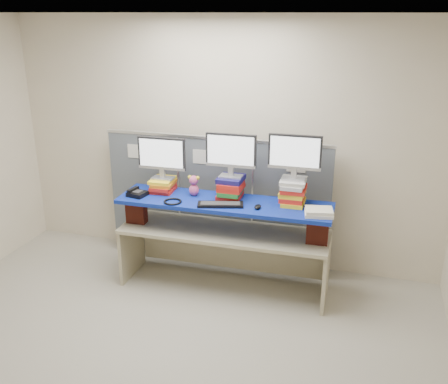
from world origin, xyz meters
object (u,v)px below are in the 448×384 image
(monitor_right, at_px, (295,154))
(monitor_left, at_px, (162,156))
(monitor_center, at_px, (231,153))
(blue_board, at_px, (224,203))
(desk_phone, at_px, (137,193))
(desk, at_px, (224,242))
(keyboard, at_px, (220,204))

(monitor_right, bearing_deg, monitor_left, 180.00)
(monitor_left, distance_m, monitor_center, 0.76)
(blue_board, height_order, desk_phone, desk_phone)
(monitor_left, distance_m, desk_phone, 0.47)
(blue_board, distance_m, monitor_right, 0.87)
(monitor_center, bearing_deg, monitor_left, 180.00)
(blue_board, relative_size, desk_phone, 10.58)
(desk, xyz_separation_m, desk_phone, (-0.92, -0.11, 0.49))
(desk_phone, bearing_deg, desk, 17.56)
(blue_board, distance_m, monitor_left, 0.83)
(blue_board, bearing_deg, monitor_center, 71.50)
(monitor_center, distance_m, desk_phone, 1.09)
(blue_board, xyz_separation_m, keyboard, (0.00, -0.13, 0.03))
(monitor_center, distance_m, keyboard, 0.53)
(desk_phone, bearing_deg, keyboard, 9.53)
(monitor_left, relative_size, keyboard, 1.09)
(desk_phone, bearing_deg, blue_board, 17.56)
(monitor_left, distance_m, monitor_right, 1.40)
(blue_board, height_order, monitor_center, monitor_center)
(keyboard, bearing_deg, desk_phone, 163.22)
(desk, xyz_separation_m, monitor_left, (-0.72, 0.10, 0.85))
(monitor_left, distance_m, keyboard, 0.85)
(monitor_right, height_order, keyboard, monitor_right)
(keyboard, height_order, desk_phone, desk_phone)
(monitor_left, xyz_separation_m, desk_phone, (-0.21, -0.21, -0.37))
(blue_board, relative_size, monitor_center, 4.23)
(desk, xyz_separation_m, monitor_right, (0.68, 0.13, 0.97))
(monitor_left, height_order, monitor_right, monitor_right)
(monitor_right, distance_m, desk_phone, 1.69)
(monitor_right, height_order, desk_phone, monitor_right)
(monitor_left, relative_size, monitor_right, 1.00)
(monitor_right, relative_size, desk_phone, 2.50)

